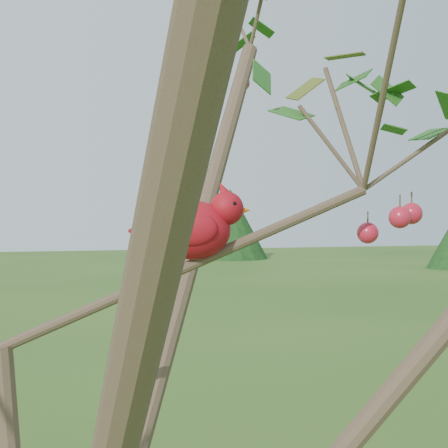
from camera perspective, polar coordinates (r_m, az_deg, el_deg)
The scene contains 3 objects.
crabapple_tree at distance 0.90m, azimuth -15.32°, elevation -1.38°, with size 2.35×2.05×2.95m.
cardinal at distance 1.03m, azimuth -2.42°, elevation -0.27°, with size 0.20×0.12×0.14m.
distant_trees at distance 26.17m, azimuth -17.41°, elevation -0.74°, with size 41.49×14.25×3.63m.
Camera 1 is at (0.00, -0.92, 2.15)m, focal length 50.00 mm.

